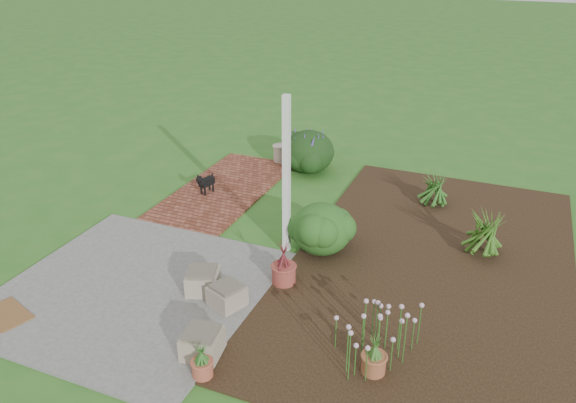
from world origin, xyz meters
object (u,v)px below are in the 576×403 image
at_px(black_dog, 205,182).
at_px(cream_ceramic_urn, 280,153).
at_px(stone_trough_near, 203,344).
at_px(evergreen_shrub, 322,227).

bearing_deg(black_dog, cream_ceramic_urn, 86.49).
height_order(stone_trough_near, cream_ceramic_urn, cream_ceramic_urn).
height_order(black_dog, cream_ceramic_urn, black_dog).
distance_m(cream_ceramic_urn, evergreen_shrub, 3.84).
bearing_deg(evergreen_shrub, black_dog, 157.34).
bearing_deg(cream_ceramic_urn, evergreen_shrub, -56.87).
distance_m(black_dog, evergreen_shrub, 2.97).
xyz_separation_m(stone_trough_near, evergreen_shrub, (0.47, 2.82, 0.24)).
relative_size(black_dog, cream_ceramic_urn, 1.26).
bearing_deg(stone_trough_near, evergreen_shrub, 80.46).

